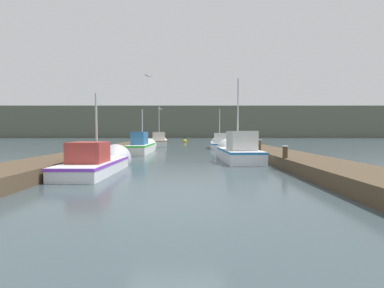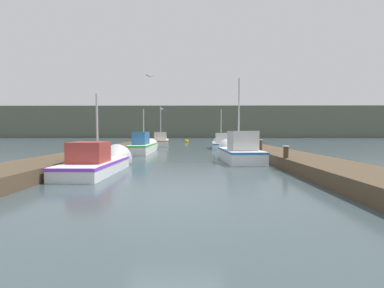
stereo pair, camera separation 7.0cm
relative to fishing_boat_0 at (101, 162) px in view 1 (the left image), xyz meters
name	(u,v)px [view 1 (the left image)]	position (x,y,z in m)	size (l,w,h in m)	color
ground_plane	(175,200)	(3.32, -4.36, -0.37)	(200.00, 200.00, 0.00)	#38474C
dock_left	(125,147)	(-2.07, 11.64, -0.13)	(2.32, 40.00, 0.48)	#4C3D2B
dock_right	(251,147)	(8.72, 11.64, -0.13)	(2.32, 40.00, 0.48)	#4C3D2B
distant_shore_ridge	(191,123)	(3.32, 58.91, 3.49)	(120.00, 16.00, 7.71)	#565B4C
fishing_boat_0	(101,162)	(0.00, 0.00, 0.00)	(1.63, 4.79, 3.59)	silver
fishing_boat_1	(238,151)	(6.24, 4.00, 0.16)	(1.95, 5.33, 4.99)	silver
fishing_boat_2	(144,146)	(-0.05, 9.30, 0.14)	(1.42, 6.17, 3.59)	silver
fishing_boat_3	(220,144)	(6.36, 14.26, 0.04)	(1.87, 4.84, 4.23)	silver
fishing_boat_4	(160,141)	(0.03, 18.64, 0.12)	(2.30, 6.20, 4.87)	silver
mooring_piling_0	(286,157)	(7.69, 0.54, 0.14)	(0.24, 0.24, 1.01)	#473523
mooring_piling_1	(260,149)	(7.60, 4.57, 0.21)	(0.34, 0.34, 1.15)	#473523
channel_buoy	(186,141)	(2.72, 26.17, -0.20)	(0.60, 0.60, 1.10)	gold
seagull_lead	(162,109)	(1.03, 11.84, 3.16)	(0.36, 0.54, 0.12)	white
seagull_1	(150,76)	(0.86, 6.81, 4.89)	(0.49, 0.45, 0.12)	white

